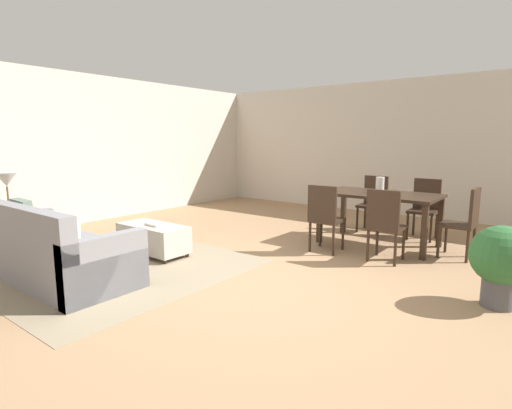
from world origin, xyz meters
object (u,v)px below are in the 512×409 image
book_on_ottoman (157,224)px  table_lamp (6,181)px  couch (51,253)px  dining_chair_near_left (325,215)px  vase_centerpiece (380,185)px  dining_chair_far_left (374,200)px  ottoman_table (153,238)px  side_table (10,221)px  dining_chair_head_east (465,219)px  dining_table (380,199)px  dining_chair_near_right (385,222)px  dining_chair_far_right (425,205)px  potted_plant (501,260)px

book_on_ottoman → table_lamp: bearing=-143.2°
couch → dining_chair_near_left: (1.87, 2.78, 0.23)m
dining_chair_near_left → vase_centerpiece: bearing=63.2°
table_lamp → dining_chair_far_left: table_lamp is taller
ottoman_table → dining_chair_near_left: 2.31m
ottoman_table → side_table: 1.89m
dining_chair_head_east → table_lamp: bearing=-144.0°
ottoman_table → vase_centerpiece: size_ratio=4.34×
dining_table → book_on_ottoman: (-2.10, -2.33, -0.25)m
ottoman_table → dining_chair_head_east: size_ratio=1.09×
dining_chair_far_left → table_lamp: bearing=-126.7°
ottoman_table → dining_chair_near_right: (2.55, 1.54, 0.29)m
dining_chair_near_left → side_table: bearing=-140.6°
couch → table_lamp: size_ratio=4.05×
dining_chair_near_left → dining_chair_head_east: bearing=28.0°
ottoman_table → vase_centerpiece: bearing=47.2°
ottoman_table → dining_chair_far_right: bearing=50.9°
ottoman_table → book_on_ottoman: size_ratio=3.86×
dining_table → dining_chair_head_east: (1.13, -0.02, -0.15)m
table_lamp → dining_chair_head_east: 5.94m
book_on_ottoman → dining_chair_near_right: bearing=31.6°
table_lamp → dining_chair_far_left: 5.43m
side_table → potted_plant: potted_plant is taller
table_lamp → dining_chair_far_left: (3.24, 4.34, -0.46)m
dining_chair_near_right → dining_chair_near_left: bearing=-177.0°
side_table → dining_chair_near_right: 4.85m
dining_chair_far_right → dining_chair_head_east: size_ratio=1.00×
dining_chair_far_left → potted_plant: dining_chair_far_left is taller
dining_chair_near_left → vase_centerpiece: (0.42, 0.84, 0.36)m
ottoman_table → dining_table: 3.22m
couch → ottoman_table: size_ratio=2.12×
side_table → table_lamp: (0.00, 0.00, 0.53)m
ottoman_table → book_on_ottoman: bearing=10.8°
dining_chair_near_right → potted_plant: dining_chair_near_right is taller
dining_chair_near_left → dining_chair_far_left: same height
ottoman_table → table_lamp: 2.03m
couch → vase_centerpiece: (2.29, 3.62, 0.58)m
dining_chair_near_left → dining_chair_near_right: bearing=3.0°
side_table → dining_chair_head_east: bearing=36.0°
dining_chair_far_left → book_on_ottoman: 3.59m
couch → dining_chair_near_left: 3.36m
ottoman_table → dining_chair_far_right: 4.09m
ottoman_table → dining_chair_far_left: bearing=61.3°
table_lamp → dining_chair_head_east: size_ratio=0.57×
dining_chair_far_left → dining_chair_far_right: size_ratio=1.00×
table_lamp → dining_chair_head_east: table_lamp is taller
book_on_ottoman → dining_chair_far_right: bearing=51.5°
vase_centerpiece → potted_plant: (1.71, -1.49, -0.43)m
dining_chair_head_east → vase_centerpiece: vase_centerpiece is taller
dining_chair_far_right → vase_centerpiece: (-0.41, -0.83, 0.36)m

